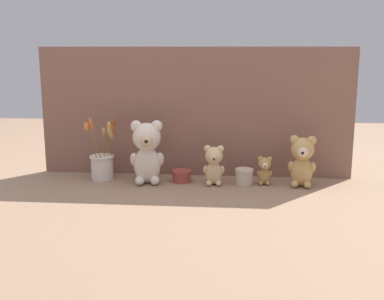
% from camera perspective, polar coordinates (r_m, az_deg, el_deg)
% --- Properties ---
extents(ground_plane, '(4.00, 4.00, 0.00)m').
position_cam_1_polar(ground_plane, '(2.32, -0.04, -4.02)').
color(ground_plane, '#8E7056').
extents(backdrop_wall, '(1.57, 0.02, 0.65)m').
position_cam_1_polar(backdrop_wall, '(2.42, 0.31, 4.47)').
color(backdrop_wall, '#845B4C').
rests_on(backdrop_wall, ground).
extents(teddy_bear_large, '(0.17, 0.15, 0.31)m').
position_cam_1_polar(teddy_bear_large, '(2.31, -5.36, -0.08)').
color(teddy_bear_large, beige).
rests_on(teddy_bear_large, ground).
extents(teddy_bear_medium, '(0.13, 0.12, 0.24)m').
position_cam_1_polar(teddy_bear_medium, '(2.31, 12.92, -1.17)').
color(teddy_bear_medium, tan).
rests_on(teddy_bear_medium, ground).
extents(teddy_bear_small, '(0.10, 0.10, 0.19)m').
position_cam_1_polar(teddy_bear_small, '(2.28, 2.60, -1.71)').
color(teddy_bear_small, '#DBBC84').
rests_on(teddy_bear_small, ground).
extents(teddy_bear_tiny, '(0.07, 0.07, 0.14)m').
position_cam_1_polar(teddy_bear_tiny, '(2.32, 8.60, -2.35)').
color(teddy_bear_tiny, tan).
rests_on(teddy_bear_tiny, ground).
extents(flower_vase, '(0.15, 0.16, 0.32)m').
position_cam_1_polar(flower_vase, '(2.42, -10.59, -1.49)').
color(flower_vase, silver).
rests_on(flower_vase, ground).
extents(decorative_tin_tall, '(0.10, 0.10, 0.06)m').
position_cam_1_polar(decorative_tin_tall, '(2.35, -1.24, -3.09)').
color(decorative_tin_tall, '#993D33').
rests_on(decorative_tin_tall, ground).
extents(decorative_tin_short, '(0.09, 0.09, 0.08)m').
position_cam_1_polar(decorative_tin_short, '(2.31, 6.19, -3.16)').
color(decorative_tin_short, beige).
rests_on(decorative_tin_short, ground).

